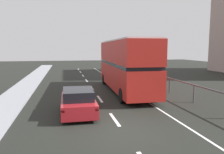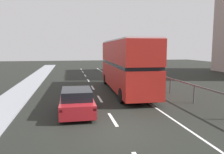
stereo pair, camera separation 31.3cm
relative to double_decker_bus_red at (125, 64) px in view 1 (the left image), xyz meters
name	(u,v)px [view 1 (the left image)]	position (x,y,z in m)	size (l,w,h in m)	color
ground_plane	(122,130)	(-2.50, -8.56, -2.34)	(74.79, 120.00, 0.10)	black
lane_paint_markings	(116,91)	(-0.66, 0.28, -2.28)	(3.15, 46.00, 0.01)	silver
bridge_side_railing	(161,78)	(3.42, 0.44, -1.30)	(0.10, 42.00, 1.23)	#47494C
double_decker_bus_red	(125,64)	(0.00, 0.00, 0.00)	(2.80, 11.10, 4.27)	#AF201A
hatchback_car_near	(78,102)	(-4.24, -5.68, -1.62)	(1.85, 4.10, 1.38)	maroon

